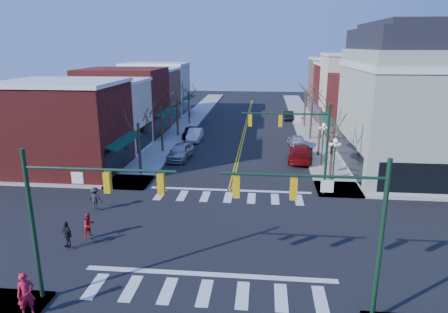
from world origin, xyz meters
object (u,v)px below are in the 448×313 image
(pedestrian_red_b, at_px, (89,225))
(car_left_near, at_px, (180,152))
(car_right_far, at_px, (288,115))
(car_left_mid, at_px, (195,135))
(victorian_corner, at_px, (422,100))
(pedestrian_dark_b, at_px, (95,198))
(car_right_near, at_px, (301,153))
(pedestrian_red_a, at_px, (26,294))
(car_right_mid, at_px, (296,141))
(lamppost_midblock, at_px, (323,137))
(car_left_far, at_px, (192,133))
(lamppost_corner, at_px, (334,155))
(pedestrian_dark_a, at_px, (67,234))

(pedestrian_red_b, bearing_deg, car_left_near, 23.36)
(car_right_far, bearing_deg, car_left_near, 62.87)
(car_left_near, xyz_separation_m, car_left_mid, (0.06, 8.33, -0.09))
(victorian_corner, xyz_separation_m, pedestrian_dark_b, (-25.62, -11.76, -5.71))
(car_right_near, xyz_separation_m, pedestrian_red_b, (-14.13, -18.46, 0.07))
(pedestrian_red_a, distance_m, pedestrian_red_b, 7.25)
(pedestrian_red_a, distance_m, pedestrian_dark_b, 11.57)
(pedestrian_red_a, bearing_deg, car_right_mid, 25.16)
(lamppost_midblock, xyz_separation_m, pedestrian_dark_b, (-17.32, -12.26, -2.01))
(car_left_mid, bearing_deg, victorian_corner, -24.82)
(car_right_mid, bearing_deg, car_right_far, -94.68)
(pedestrian_dark_b, bearing_deg, car_right_mid, -117.33)
(car_left_far, distance_m, car_right_mid, 13.27)
(car_left_mid, bearing_deg, lamppost_corner, -49.40)
(victorian_corner, bearing_deg, car_right_mid, 140.61)
(car_left_mid, relative_size, pedestrian_red_b, 2.90)
(car_left_mid, bearing_deg, car_left_far, 110.84)
(lamppost_midblock, relative_size, car_right_mid, 1.01)
(car_right_mid, relative_size, car_right_far, 1.01)
(victorian_corner, distance_m, lamppost_midblock, 9.10)
(pedestrian_dark_a, bearing_deg, lamppost_midblock, 76.34)
(car_left_mid, height_order, car_left_far, car_left_mid)
(lamppost_midblock, xyz_separation_m, car_right_near, (-1.80, 2.02, -2.11))
(victorian_corner, distance_m, car_left_mid, 25.24)
(car_left_mid, xyz_separation_m, car_right_far, (12.20, 15.78, -0.03))
(car_left_far, height_order, pedestrian_dark_a, pedestrian_dark_a)
(car_right_near, relative_size, car_right_far, 1.37)
(lamppost_corner, xyz_separation_m, car_left_far, (-14.60, 17.78, -2.29))
(pedestrian_red_a, relative_size, pedestrian_dark_b, 1.23)
(victorian_corner, distance_m, pedestrian_red_b, 29.57)
(car_right_near, bearing_deg, car_right_mid, -83.06)
(victorian_corner, height_order, pedestrian_dark_a, victorian_corner)
(car_left_mid, bearing_deg, lamppost_midblock, -34.97)
(pedestrian_red_b, bearing_deg, car_right_mid, -0.90)
(lamppost_midblock, relative_size, car_left_far, 0.90)
(car_right_far, distance_m, pedestrian_red_a, 51.06)
(car_left_near, bearing_deg, pedestrian_dark_b, -98.47)
(victorian_corner, xyz_separation_m, car_left_far, (-22.90, 11.78, -5.99))
(lamppost_corner, relative_size, pedestrian_red_b, 2.84)
(lamppost_midblock, relative_size, car_right_far, 1.01)
(pedestrian_red_a, bearing_deg, car_left_far, 47.20)
(car_right_mid, bearing_deg, pedestrian_dark_a, 55.17)
(car_right_far, relative_size, pedestrian_red_b, 2.80)
(car_left_far, distance_m, pedestrian_red_b, 27.76)
(car_left_near, bearing_deg, pedestrian_red_b, -91.04)
(car_left_near, distance_m, car_left_mid, 8.34)
(pedestrian_dark_b, bearing_deg, lamppost_midblock, -134.30)
(car_left_mid, distance_m, pedestrian_red_b, 26.24)
(car_left_near, bearing_deg, victorian_corner, 0.11)
(pedestrian_dark_a, bearing_deg, victorian_corner, 64.18)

